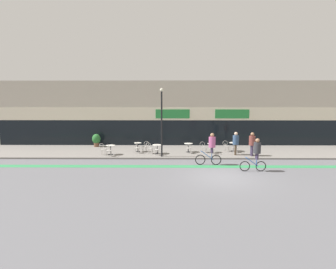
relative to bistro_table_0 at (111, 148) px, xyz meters
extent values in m
plane|color=#5B5B60|center=(7.74, -5.59, -0.67)|extent=(120.00, 120.00, 0.00)
cube|color=slate|center=(7.74, 1.66, -0.61)|extent=(40.00, 5.50, 0.12)
cube|color=#B2A899|center=(7.74, 6.41, 2.44)|extent=(40.00, 4.00, 6.22)
cube|color=black|center=(7.74, 4.44, 0.65)|extent=(38.80, 0.10, 2.40)
cube|color=beige|center=(7.74, 4.46, 2.45)|extent=(39.20, 0.14, 1.20)
cube|color=#237A38|center=(4.94, 4.39, 2.45)|extent=(3.21, 0.08, 0.84)
cube|color=#237A38|center=(10.54, 4.39, 2.45)|extent=(3.21, 0.08, 0.84)
cube|color=#2D844C|center=(7.74, -3.18, -0.66)|extent=(36.00, 0.70, 0.01)
cylinder|color=black|center=(0.00, 0.00, -0.53)|extent=(0.40, 0.40, 0.02)
cylinder|color=black|center=(0.00, 0.00, -0.18)|extent=(0.07, 0.07, 0.74)
cylinder|color=silver|center=(0.00, 0.00, 0.20)|extent=(0.73, 0.73, 0.02)
cylinder|color=black|center=(2.01, 1.20, -0.53)|extent=(0.33, 0.33, 0.02)
cylinder|color=black|center=(2.01, 1.20, -0.17)|extent=(0.07, 0.07, 0.74)
cylinder|color=silver|center=(2.01, 1.20, 0.21)|extent=(0.61, 0.61, 0.02)
cylinder|color=black|center=(3.67, 0.44, -0.53)|extent=(0.42, 0.42, 0.02)
cylinder|color=black|center=(3.67, 0.44, -0.19)|extent=(0.07, 0.07, 0.70)
cylinder|color=silver|center=(3.67, 0.44, 0.17)|extent=(0.76, 0.76, 0.02)
cylinder|color=black|center=(6.23, 1.09, -0.53)|extent=(0.39, 0.39, 0.02)
cylinder|color=black|center=(6.23, 1.09, -0.19)|extent=(0.07, 0.07, 0.71)
cylinder|color=silver|center=(6.23, 1.09, 0.18)|extent=(0.71, 0.71, 0.02)
cylinder|color=black|center=(8.09, 0.95, -0.53)|extent=(0.34, 0.34, 0.02)
cylinder|color=black|center=(8.09, 0.95, -0.18)|extent=(0.07, 0.07, 0.73)
cylinder|color=silver|center=(8.09, 0.95, 0.20)|extent=(0.62, 0.62, 0.02)
cylinder|color=black|center=(10.07, 1.50, -0.53)|extent=(0.40, 0.40, 0.02)
cylinder|color=black|center=(10.07, 1.50, -0.19)|extent=(0.07, 0.07, 0.72)
cylinder|color=silver|center=(10.07, 1.50, 0.18)|extent=(0.73, 0.73, 0.02)
cylinder|color=#B7B2AD|center=(0.00, -0.55, -0.11)|extent=(0.41, 0.41, 0.03)
cylinder|color=#B7B2AD|center=(-0.14, -0.41, -0.34)|extent=(0.03, 0.03, 0.42)
cylinder|color=#B7B2AD|center=(0.14, -0.41, -0.34)|extent=(0.03, 0.03, 0.42)
cylinder|color=#B7B2AD|center=(-0.14, -0.69, -0.34)|extent=(0.03, 0.03, 0.42)
cylinder|color=#B7B2AD|center=(0.14, -0.69, -0.34)|extent=(0.03, 0.03, 0.42)
torus|color=#B7B2AD|center=(0.00, -0.72, 0.15)|extent=(0.04, 0.41, 0.41)
cylinder|color=#B7B2AD|center=(-0.17, -0.72, 0.02)|extent=(0.03, 0.03, 0.23)
cylinder|color=#B7B2AD|center=(0.18, -0.72, 0.02)|extent=(0.03, 0.03, 0.23)
cylinder|color=#B7B2AD|center=(-0.55, 0.00, -0.11)|extent=(0.44, 0.44, 0.03)
cylinder|color=#B7B2AD|center=(-0.40, 0.13, -0.34)|extent=(0.03, 0.03, 0.42)
cylinder|color=#B7B2AD|center=(-0.42, -0.15, -0.34)|extent=(0.03, 0.03, 0.42)
cylinder|color=#B7B2AD|center=(-0.68, 0.15, -0.34)|extent=(0.03, 0.03, 0.42)
cylinder|color=#B7B2AD|center=(-0.70, -0.13, -0.34)|extent=(0.03, 0.03, 0.42)
torus|color=#B7B2AD|center=(-0.72, 0.02, 0.15)|extent=(0.41, 0.07, 0.41)
cylinder|color=#B7B2AD|center=(-0.70, 0.19, 0.02)|extent=(0.03, 0.03, 0.23)
cylinder|color=#B7B2AD|center=(-0.74, -0.15, 0.02)|extent=(0.03, 0.03, 0.23)
cylinder|color=#B7B2AD|center=(2.01, 0.65, -0.11)|extent=(0.43, 0.43, 0.03)
cylinder|color=#B7B2AD|center=(1.89, 0.80, -0.34)|extent=(0.03, 0.03, 0.42)
cylinder|color=#B7B2AD|center=(2.16, 0.78, -0.34)|extent=(0.03, 0.03, 0.42)
cylinder|color=#B7B2AD|center=(1.86, 0.52, -0.34)|extent=(0.03, 0.03, 0.42)
cylinder|color=#B7B2AD|center=(2.14, 0.50, -0.34)|extent=(0.03, 0.03, 0.42)
torus|color=#B7B2AD|center=(2.00, 0.48, 0.15)|extent=(0.06, 0.41, 0.41)
cylinder|color=#B7B2AD|center=(1.83, 0.50, 0.02)|extent=(0.03, 0.03, 0.23)
cylinder|color=#B7B2AD|center=(2.17, 0.47, 0.02)|extent=(0.03, 0.03, 0.23)
cylinder|color=#B7B2AD|center=(2.56, 1.20, -0.11)|extent=(0.44, 0.44, 0.03)
cylinder|color=#B7B2AD|center=(2.41, 1.08, -0.34)|extent=(0.03, 0.03, 0.42)
cylinder|color=#B7B2AD|center=(2.44, 1.36, -0.34)|extent=(0.03, 0.03, 0.42)
cylinder|color=#B7B2AD|center=(2.69, 1.05, -0.34)|extent=(0.03, 0.03, 0.42)
cylinder|color=#B7B2AD|center=(2.72, 1.33, -0.34)|extent=(0.03, 0.03, 0.42)
torus|color=#B7B2AD|center=(2.73, 1.18, 0.15)|extent=(0.41, 0.07, 0.41)
cylinder|color=#B7B2AD|center=(2.71, 1.01, 0.02)|extent=(0.03, 0.03, 0.23)
cylinder|color=#B7B2AD|center=(2.75, 1.35, 0.02)|extent=(0.03, 0.03, 0.23)
cylinder|color=#B7B2AD|center=(3.67, -0.11, -0.11)|extent=(0.40, 0.40, 0.03)
cylinder|color=#B7B2AD|center=(3.53, 0.03, -0.34)|extent=(0.03, 0.03, 0.42)
cylinder|color=#B7B2AD|center=(3.81, 0.03, -0.34)|extent=(0.03, 0.03, 0.42)
cylinder|color=#B7B2AD|center=(3.53, -0.25, -0.34)|extent=(0.03, 0.03, 0.42)
cylinder|color=#B7B2AD|center=(3.81, -0.25, -0.34)|extent=(0.03, 0.03, 0.42)
torus|color=#B7B2AD|center=(3.67, -0.28, 0.15)|extent=(0.03, 0.41, 0.41)
cylinder|color=#B7B2AD|center=(3.50, -0.28, 0.02)|extent=(0.03, 0.03, 0.23)
cylinder|color=#B7B2AD|center=(3.84, -0.28, 0.02)|extent=(0.03, 0.03, 0.23)
cylinder|color=#B7B2AD|center=(3.12, 0.44, -0.11)|extent=(0.45, 0.45, 0.03)
cylinder|color=#B7B2AD|center=(3.28, 0.55, -0.34)|extent=(0.03, 0.03, 0.42)
cylinder|color=#B7B2AD|center=(3.24, 0.28, -0.34)|extent=(0.03, 0.03, 0.42)
cylinder|color=#B7B2AD|center=(3.00, 0.59, -0.34)|extent=(0.03, 0.03, 0.42)
cylinder|color=#B7B2AD|center=(2.96, 0.32, -0.34)|extent=(0.03, 0.03, 0.42)
torus|color=#B7B2AD|center=(2.95, 0.46, 0.15)|extent=(0.41, 0.09, 0.41)
cylinder|color=#B7B2AD|center=(2.98, 0.63, 0.02)|extent=(0.03, 0.03, 0.23)
cylinder|color=#B7B2AD|center=(2.93, 0.29, 0.02)|extent=(0.03, 0.03, 0.23)
cylinder|color=#B7B2AD|center=(6.23, 0.54, -0.11)|extent=(0.42, 0.42, 0.03)
cylinder|color=#B7B2AD|center=(6.09, 0.69, -0.34)|extent=(0.03, 0.03, 0.42)
cylinder|color=#B7B2AD|center=(6.37, 0.68, -0.34)|extent=(0.03, 0.03, 0.42)
cylinder|color=#B7B2AD|center=(6.08, 0.41, -0.34)|extent=(0.03, 0.03, 0.42)
cylinder|color=#B7B2AD|center=(6.36, 0.40, -0.34)|extent=(0.03, 0.03, 0.42)
torus|color=#B7B2AD|center=(6.22, 0.37, 0.15)|extent=(0.05, 0.41, 0.41)
cylinder|color=#B7B2AD|center=(6.05, 0.38, 0.02)|extent=(0.03, 0.03, 0.23)
cylinder|color=#B7B2AD|center=(6.39, 0.37, 0.02)|extent=(0.03, 0.03, 0.23)
cylinder|color=#B7B2AD|center=(8.09, 0.40, -0.11)|extent=(0.44, 0.44, 0.03)
cylinder|color=#B7B2AD|center=(7.93, 0.52, -0.34)|extent=(0.03, 0.03, 0.42)
cylinder|color=#B7B2AD|center=(8.21, 0.55, -0.34)|extent=(0.03, 0.03, 0.42)
cylinder|color=#B7B2AD|center=(7.96, 0.24, -0.34)|extent=(0.03, 0.03, 0.42)
cylinder|color=#B7B2AD|center=(8.24, 0.27, -0.34)|extent=(0.03, 0.03, 0.42)
torus|color=#B7B2AD|center=(8.10, 0.23, 0.15)|extent=(0.07, 0.41, 0.41)
cylinder|color=#B7B2AD|center=(7.93, 0.21, 0.02)|extent=(0.03, 0.03, 0.23)
cylinder|color=#B7B2AD|center=(8.27, 0.25, 0.02)|extent=(0.03, 0.03, 0.23)
cylinder|color=#B7B2AD|center=(7.54, 0.95, -0.11)|extent=(0.41, 0.41, 0.03)
cylinder|color=#B7B2AD|center=(7.68, 1.08, -0.34)|extent=(0.03, 0.03, 0.42)
cylinder|color=#B7B2AD|center=(7.67, 0.80, -0.34)|extent=(0.03, 0.03, 0.42)
cylinder|color=#B7B2AD|center=(7.40, 1.09, -0.34)|extent=(0.03, 0.03, 0.42)
cylinder|color=#B7B2AD|center=(7.39, 0.81, -0.34)|extent=(0.03, 0.03, 0.42)
torus|color=#B7B2AD|center=(7.37, 0.95, 0.15)|extent=(0.41, 0.04, 0.41)
cylinder|color=#B7B2AD|center=(7.37, 1.12, 0.02)|extent=(0.03, 0.03, 0.23)
cylinder|color=#B7B2AD|center=(7.36, 0.78, 0.02)|extent=(0.03, 0.03, 0.23)
cylinder|color=#B7B2AD|center=(10.07, 0.95, -0.11)|extent=(0.40, 0.40, 0.03)
cylinder|color=#B7B2AD|center=(9.93, 1.09, -0.34)|extent=(0.03, 0.03, 0.42)
cylinder|color=#B7B2AD|center=(10.21, 1.09, -0.34)|extent=(0.03, 0.03, 0.42)
cylinder|color=#B7B2AD|center=(9.93, 0.81, -0.34)|extent=(0.03, 0.03, 0.42)
cylinder|color=#B7B2AD|center=(10.21, 0.81, -0.34)|extent=(0.03, 0.03, 0.42)
torus|color=#B7B2AD|center=(10.07, 0.78, 0.15)|extent=(0.03, 0.41, 0.41)
cylinder|color=#B7B2AD|center=(9.90, 0.78, 0.02)|extent=(0.03, 0.03, 0.23)
cylinder|color=#B7B2AD|center=(10.24, 0.78, 0.02)|extent=(0.03, 0.03, 0.23)
cylinder|color=#B7B2AD|center=(9.52, 1.50, -0.11)|extent=(0.42, 0.42, 0.03)
cylinder|color=#B7B2AD|center=(9.66, 1.63, -0.34)|extent=(0.03, 0.03, 0.42)
cylinder|color=#B7B2AD|center=(9.65, 1.35, -0.34)|extent=(0.03, 0.03, 0.42)
cylinder|color=#B7B2AD|center=(9.39, 1.64, -0.34)|extent=(0.03, 0.03, 0.42)
cylinder|color=#B7B2AD|center=(9.37, 1.36, -0.34)|extent=(0.03, 0.03, 0.42)
torus|color=#B7B2AD|center=(9.35, 1.51, 0.15)|extent=(0.41, 0.04, 0.41)
cylinder|color=#B7B2AD|center=(9.36, 1.68, 0.02)|extent=(0.03, 0.03, 0.23)
cylinder|color=#B7B2AD|center=(9.34, 1.33, 0.02)|extent=(0.03, 0.03, 0.23)
cylinder|color=brown|center=(-2.14, 3.60, -0.35)|extent=(0.48, 0.48, 0.40)
ellipsoid|color=#28662D|center=(-2.14, 3.60, 0.18)|extent=(0.76, 0.76, 0.91)
cylinder|color=black|center=(4.08, -0.66, 1.94)|extent=(0.12, 0.12, 4.96)
sphere|color=beige|center=(4.08, -0.66, 4.50)|extent=(0.26, 0.26, 0.26)
torus|color=black|center=(6.79, -2.70, -0.31)|extent=(0.70, 0.08, 0.70)
torus|color=black|center=(7.88, -2.73, -0.31)|extent=(0.70, 0.08, 0.70)
cylinder|color=#23519E|center=(7.28, -2.71, -0.01)|extent=(0.84, 0.07, 0.63)
cylinder|color=#23519E|center=(7.57, -2.72, -0.07)|extent=(0.04, 0.04, 0.49)
cylinder|color=#23519E|center=(6.84, -2.70, 0.28)|extent=(0.04, 0.48, 0.03)
cylinder|color=#382D47|center=(7.57, -2.81, 0.37)|extent=(0.16, 0.16, 0.39)
cylinder|color=#382D47|center=(7.58, -2.63, 0.37)|extent=(0.16, 0.16, 0.39)
cylinder|color=#A84C7F|center=(7.57, -2.72, 0.92)|extent=(0.47, 0.47, 0.71)
sphere|color=#9E7051|center=(7.57, -2.72, 1.41)|extent=(0.26, 0.26, 0.26)
torus|color=black|center=(9.39, -4.32, -0.34)|extent=(0.65, 0.06, 0.65)
torus|color=black|center=(10.39, -4.33, -0.34)|extent=(0.65, 0.06, 0.65)
cylinder|color=#23519E|center=(9.84, -4.32, -0.07)|extent=(0.78, 0.05, 0.58)
cylinder|color=#23519E|center=(10.11, -4.33, -0.12)|extent=(0.04, 0.04, 0.45)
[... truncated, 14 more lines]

